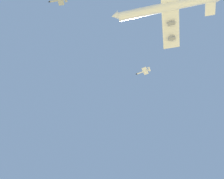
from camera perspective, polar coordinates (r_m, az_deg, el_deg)
The scene contains 3 objects.
carrier_jet at distance 170.49m, azimuth 14.18°, elevation 19.71°, with size 55.40×66.05×18.93m.
chase_jet_left_wing at distance 189.67m, azimuth -13.42°, elevation 21.15°, with size 11.69×13.77×4.00m.
chase_jet_right_wing at distance 218.26m, azimuth 7.99°, elevation 4.57°, with size 9.18×15.03×4.00m.
Camera 1 is at (18.56, 92.38, 3.01)m, focal length 36.09 mm.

